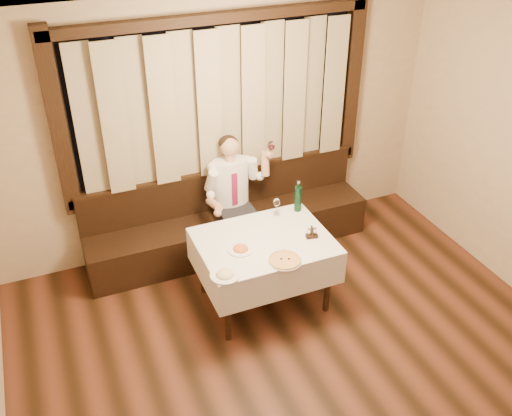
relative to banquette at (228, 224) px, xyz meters
name	(u,v)px	position (x,y,z in m)	size (l,w,h in m)	color
room	(301,212)	(0.00, -1.75, 1.19)	(5.01, 6.01, 2.81)	black
banquette	(228,224)	(0.00, 0.00, 0.00)	(3.20, 0.61, 0.94)	black
dining_table	(264,249)	(0.00, -1.02, 0.34)	(1.27, 0.97, 0.76)	black
pizza	(285,260)	(0.04, -1.40, 0.46)	(0.31, 0.31, 0.03)	white
pasta_red	(241,247)	(-0.27, -1.09, 0.48)	(0.24, 0.24, 0.08)	white
pasta_cream	(225,273)	(-0.53, -1.40, 0.48)	(0.27, 0.27, 0.09)	white
green_bottle	(298,198)	(0.53, -0.67, 0.59)	(0.07, 0.07, 0.34)	#0E4323
table_wine_glass	(277,203)	(0.29, -0.66, 0.58)	(0.07, 0.07, 0.19)	white
cruet_caddy	(312,234)	(0.44, -1.16, 0.49)	(0.12, 0.08, 0.12)	black
seated_man	(233,189)	(0.04, -0.09, 0.50)	(0.76, 0.57, 1.39)	black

